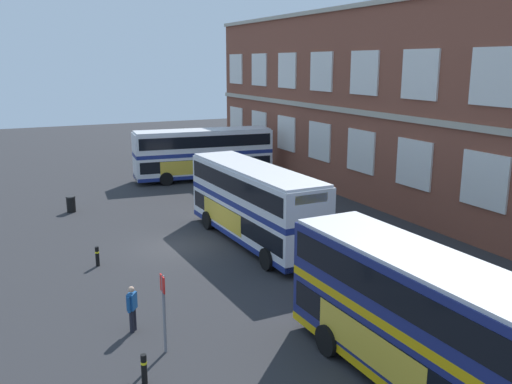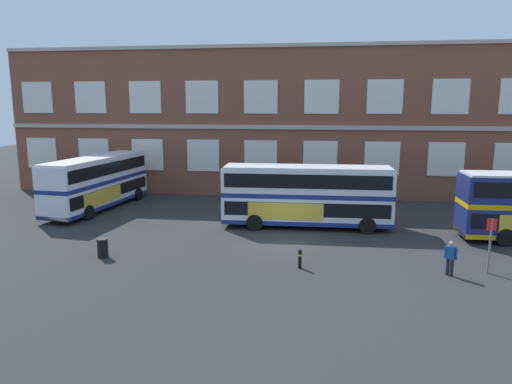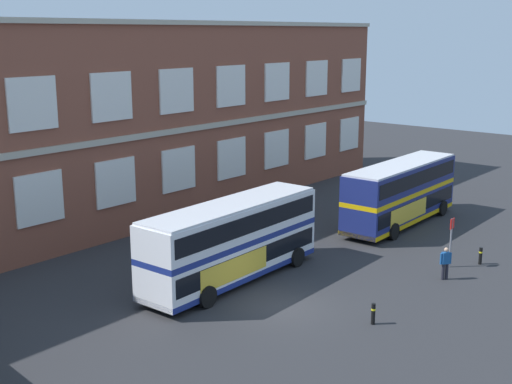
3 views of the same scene
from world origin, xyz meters
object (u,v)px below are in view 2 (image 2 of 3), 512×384
(bus_stand_flag, at_px, (490,240))
(station_litter_bin, at_px, (103,248))
(double_decker_near, at_px, (98,182))
(waiting_passenger, at_px, (451,257))
(safety_bollard_west, at_px, (300,259))
(double_decker_middle, at_px, (307,195))

(bus_stand_flag, relative_size, station_litter_bin, 2.62)
(double_decker_near, relative_size, waiting_passenger, 6.60)
(double_decker_near, height_order, station_litter_bin, double_decker_near)
(waiting_passenger, bearing_deg, bus_stand_flag, 17.80)
(bus_stand_flag, xyz_separation_m, station_litter_bin, (-19.51, -0.41, -1.12))
(bus_stand_flag, xyz_separation_m, safety_bollard_west, (-9.03, -0.61, -1.14))
(waiting_passenger, distance_m, safety_bollard_west, 7.12)
(waiting_passenger, bearing_deg, double_decker_near, 154.10)
(waiting_passenger, xyz_separation_m, safety_bollard_west, (-7.11, 0.01, -0.44))
(waiting_passenger, xyz_separation_m, bus_stand_flag, (1.92, 0.62, 0.70))
(waiting_passenger, relative_size, safety_bollard_west, 1.79)
(double_decker_near, relative_size, station_litter_bin, 10.89)
(bus_stand_flag, distance_m, safety_bollard_west, 9.12)
(station_litter_bin, xyz_separation_m, safety_bollard_west, (10.49, -0.20, -0.03))
(waiting_passenger, height_order, safety_bollard_west, waiting_passenger)
(double_decker_near, bearing_deg, waiting_passenger, -25.90)
(double_decker_middle, xyz_separation_m, bus_stand_flag, (9.04, -7.53, -0.51))
(bus_stand_flag, bearing_deg, double_decker_near, 157.01)
(bus_stand_flag, bearing_deg, waiting_passenger, -162.20)
(safety_bollard_west, bearing_deg, double_decker_near, 145.11)
(station_litter_bin, bearing_deg, double_decker_near, 117.33)
(double_decker_near, distance_m, bus_stand_flag, 27.45)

